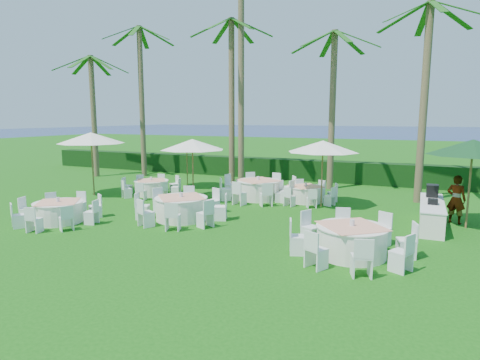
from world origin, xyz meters
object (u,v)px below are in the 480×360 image
(banquet_table_f, at_px, (306,193))
(staff_person, at_px, (456,199))
(banquet_table_a, at_px, (59,211))
(umbrella_c, at_px, (187,146))
(buffet_table, at_px, (432,213))
(umbrella_d, at_px, (323,146))
(umbrella_green, at_px, (473,147))
(banquet_table_b, at_px, (181,208))
(banquet_table_e, at_px, (258,189))
(banquet_table_c, at_px, (351,240))
(umbrella_a, at_px, (91,138))
(banquet_table_d, at_px, (151,187))
(umbrella_b, at_px, (192,145))

(banquet_table_f, relative_size, staff_person, 1.60)
(banquet_table_a, relative_size, umbrella_c, 1.22)
(umbrella_c, bearing_deg, buffet_table, -15.30)
(umbrella_d, bearing_deg, umbrella_c, 167.10)
(umbrella_green, height_order, staff_person, umbrella_green)
(banquet_table_b, distance_m, banquet_table_e, 4.73)
(banquet_table_e, height_order, staff_person, staff_person)
(banquet_table_b, relative_size, umbrella_d, 1.12)
(banquet_table_a, bearing_deg, staff_person, 23.20)
(staff_person, bearing_deg, banquet_table_a, 44.48)
(banquet_table_b, relative_size, banquet_table_e, 0.93)
(banquet_table_b, height_order, banquet_table_c, banquet_table_b)
(umbrella_c, height_order, umbrella_green, umbrella_green)
(umbrella_d, bearing_deg, buffet_table, -19.55)
(banquet_table_a, height_order, staff_person, staff_person)
(banquet_table_f, bearing_deg, umbrella_a, -165.03)
(buffet_table, bearing_deg, banquet_table_b, -161.85)
(banquet_table_e, xyz_separation_m, staff_person, (7.85, -1.17, 0.39))
(banquet_table_d, bearing_deg, banquet_table_b, -41.91)
(umbrella_green, bearing_deg, banquet_table_b, -163.05)
(banquet_table_d, bearing_deg, umbrella_green, -2.45)
(umbrella_b, bearing_deg, banquet_table_d, 173.97)
(umbrella_c, xyz_separation_m, umbrella_d, (7.50, -1.72, 0.33))
(umbrella_a, relative_size, umbrella_b, 1.06)
(banquet_table_d, height_order, staff_person, staff_person)
(banquet_table_a, bearing_deg, umbrella_b, 65.39)
(banquet_table_a, height_order, banquet_table_d, banquet_table_a)
(banquet_table_e, xyz_separation_m, umbrella_green, (8.16, -1.72, 2.25))
(banquet_table_e, relative_size, umbrella_c, 1.44)
(banquet_table_c, distance_m, banquet_table_d, 11.19)
(banquet_table_c, height_order, banquet_table_f, banquet_table_c)
(umbrella_a, height_order, umbrella_d, umbrella_a)
(banquet_table_f, bearing_deg, banquet_table_e, -172.77)
(banquet_table_a, height_order, umbrella_c, umbrella_c)
(banquet_table_f, bearing_deg, umbrella_b, -160.23)
(umbrella_green, distance_m, buffet_table, 2.51)
(banquet_table_a, xyz_separation_m, banquet_table_b, (3.76, 2.09, 0.05))
(banquet_table_b, distance_m, buffet_table, 8.73)
(umbrella_b, height_order, umbrella_d, umbrella_d)
(umbrella_d, bearing_deg, umbrella_a, -169.68)
(banquet_table_e, height_order, buffet_table, buffet_table)
(banquet_table_c, bearing_deg, banquet_table_f, 114.54)
(banquet_table_a, height_order, umbrella_a, umbrella_a)
(umbrella_b, distance_m, umbrella_c, 3.38)
(umbrella_b, distance_m, umbrella_green, 10.73)
(banquet_table_e, height_order, umbrella_c, umbrella_c)
(banquet_table_d, height_order, banquet_table_e, banquet_table_e)
(banquet_table_c, xyz_separation_m, banquet_table_e, (-5.03, 6.07, 0.02))
(umbrella_b, bearing_deg, banquet_table_f, 19.77)
(buffet_table, height_order, staff_person, staff_person)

